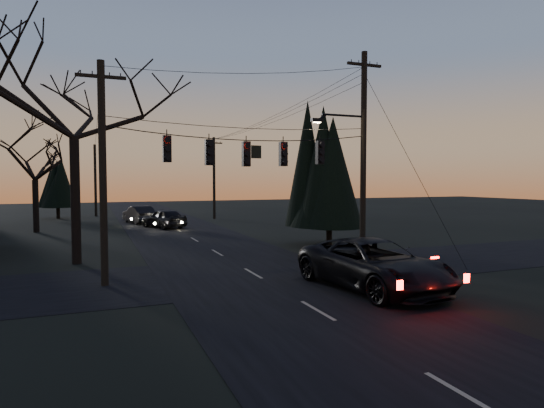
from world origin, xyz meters
name	(u,v)px	position (x,y,z in m)	size (l,w,h in m)	color
ground_plane	(399,358)	(0.00, 0.00, 0.00)	(160.00, 160.00, 0.00)	black
main_road	(201,244)	(0.00, 20.00, 0.01)	(8.00, 120.00, 0.02)	black
cross_road	(253,274)	(0.00, 10.00, 0.01)	(60.00, 7.00, 0.02)	black
utility_pole_right	(362,265)	(5.50, 10.00, 0.00)	(5.00, 0.30, 10.00)	black
utility_pole_left	(105,286)	(-6.00, 10.00, 0.00)	(1.80, 0.30, 8.50)	black
utility_pole_far_r	(214,219)	(5.50, 38.00, 0.00)	(1.80, 0.30, 8.50)	black
utility_pole_far_l	(96,216)	(-6.00, 46.00, 0.00)	(0.30, 0.30, 8.00)	black
span_signal_assembly	(247,152)	(-0.24, 10.00, 5.21)	(11.50, 0.44, 1.63)	black
bare_tree_left	(73,87)	(-7.13, 15.34, 8.44)	(9.36, 9.36, 12.07)	black
evergreen_right	(329,173)	(7.14, 16.24, 4.48)	(4.23, 4.23, 7.76)	black
bare_tree_dist	(34,159)	(-10.45, 31.01, 5.66)	(6.70, 6.70, 8.11)	black
evergreen_dist	(58,186)	(-9.72, 44.23, 3.46)	(3.25, 3.25, 5.75)	black
suv_near	(373,265)	(3.20, 5.72, 0.91)	(3.03, 6.57, 1.83)	black
sedan_oncoming_a	(164,218)	(-0.80, 30.49, 0.81)	(1.91, 4.76, 1.62)	black
sedan_oncoming_b	(139,215)	(-2.32, 35.65, 0.80)	(1.70, 4.88, 1.61)	black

